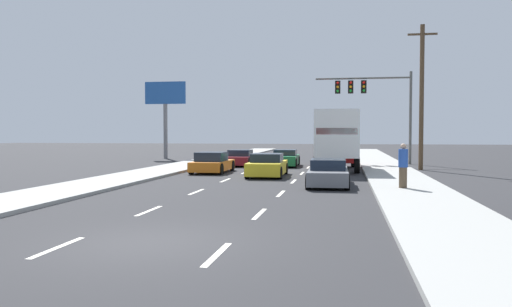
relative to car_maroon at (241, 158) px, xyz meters
name	(u,v)px	position (x,y,z in m)	size (l,w,h in m)	color
ground_plane	(285,166)	(3.17, -0.24, -0.52)	(140.00, 140.00, 0.00)	#2B2B2D
sidewalk_right	(391,172)	(9.97, -5.24, -0.45)	(3.10, 80.00, 0.14)	#9E9E99
sidewalk_left	(167,169)	(-3.63, -5.24, -0.45)	(3.10, 80.00, 0.14)	#9E9E99
lane_markings	(279,170)	(3.17, -3.50, -0.52)	(3.54, 57.00, 0.01)	silver
car_maroon	(241,158)	(0.00, 0.00, 0.00)	(1.88, 4.30, 1.15)	maroon
car_orange	(212,163)	(-0.42, -6.36, 0.03)	(1.94, 4.10, 1.23)	orange
car_green	(285,159)	(3.21, -0.08, 0.02)	(1.87, 4.19, 1.17)	#196B38
car_yellow	(267,166)	(3.18, -8.39, 0.04)	(1.98, 4.29, 1.24)	yellow
box_truck	(336,137)	(6.77, -3.36, 1.58)	(2.84, 8.41, 3.67)	white
car_gray	(328,173)	(6.59, -12.57, 0.03)	(1.89, 4.69, 1.18)	slate
traffic_signal_mast	(367,93)	(8.91, 3.87, 4.80)	(7.15, 0.69, 6.92)	#595B56
utility_pole_mid	(422,95)	(12.06, -2.07, 4.18)	(1.80, 0.28, 9.14)	brown
roadside_billboard	(165,104)	(-8.79, 8.70, 4.41)	(3.80, 0.36, 6.98)	slate
pedestrian_near_corner	(403,166)	(9.64, -14.35, 0.51)	(0.38, 0.38, 1.79)	brown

